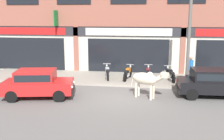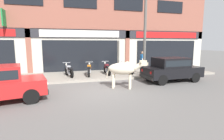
# 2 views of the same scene
# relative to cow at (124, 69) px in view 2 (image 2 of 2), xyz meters

# --- Properties ---
(ground_plane) EXTENTS (90.00, 90.00, 0.00)m
(ground_plane) POSITION_rel_cow_xyz_m (-1.48, -0.26, -1.01)
(ground_plane) COLOR #605E5B
(sidewalk) EXTENTS (19.00, 3.69, 0.14)m
(sidewalk) POSITION_rel_cow_xyz_m (-1.48, 3.79, -0.94)
(sidewalk) COLOR gray
(sidewalk) RESTS_ON ground
(shop_building) EXTENTS (23.00, 1.40, 9.12)m
(shop_building) POSITION_rel_cow_xyz_m (-1.48, 5.89, 3.34)
(shop_building) COLOR #8E5142
(shop_building) RESTS_ON ground
(cow) EXTENTS (1.96, 1.23, 1.61)m
(cow) POSITION_rel_cow_xyz_m (0.00, 0.00, 0.00)
(cow) COLOR beige
(cow) RESTS_ON ground
(car_1) EXTENTS (3.67, 1.75, 1.46)m
(car_1) POSITION_rel_cow_xyz_m (3.36, 0.76, -0.19)
(car_1) COLOR black
(car_1) RESTS_ON ground
(motorcycle_0) EXTENTS (0.64, 1.79, 0.88)m
(motorcycle_0) POSITION_rel_cow_xyz_m (-2.61, 3.45, -0.48)
(motorcycle_0) COLOR black
(motorcycle_0) RESTS_ON sidewalk
(motorcycle_1) EXTENTS (0.61, 1.80, 0.88)m
(motorcycle_1) POSITION_rel_cow_xyz_m (-1.27, 3.39, -0.48)
(motorcycle_1) COLOR black
(motorcycle_1) RESTS_ON sidewalk
(motorcycle_2) EXTENTS (0.52, 1.81, 0.88)m
(motorcycle_2) POSITION_rel_cow_xyz_m (0.03, 3.52, -0.48)
(motorcycle_2) COLOR black
(motorcycle_2) RESTS_ON sidewalk
(motorcycle_3) EXTENTS (0.64, 1.79, 0.88)m
(motorcycle_3) POSITION_rel_cow_xyz_m (1.43, 3.41, -0.48)
(motorcycle_3) COLOR black
(motorcycle_3) RESTS_ON sidewalk
(pedestrian) EXTENTS (0.32, 0.44, 1.60)m
(pedestrian) POSITION_rel_cow_xyz_m (2.60, 3.19, 0.12)
(pedestrian) COLOR #2D2D33
(pedestrian) RESTS_ON sidewalk
(utility_pole) EXTENTS (0.18, 0.18, 5.32)m
(utility_pole) POSITION_rel_cow_xyz_m (2.27, 2.24, 1.79)
(utility_pole) COLOR #595651
(utility_pole) RESTS_ON sidewalk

